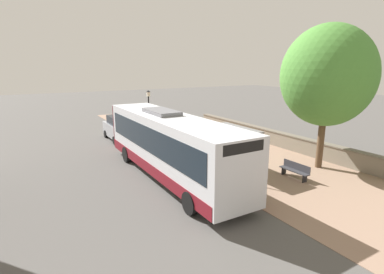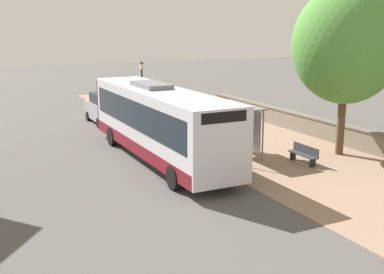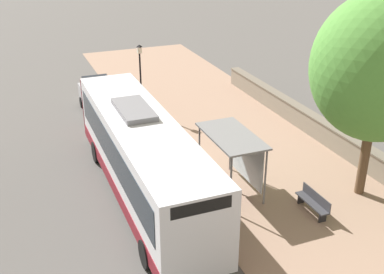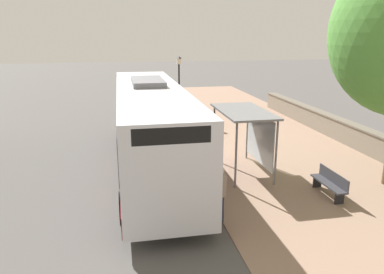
% 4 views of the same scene
% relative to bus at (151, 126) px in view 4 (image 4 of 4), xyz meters
% --- Properties ---
extents(ground_plane, '(120.00, 120.00, 0.00)m').
position_rel_bus_xyz_m(ground_plane, '(-1.69, -2.10, -1.91)').
color(ground_plane, '#514F4C').
rests_on(ground_plane, ground).
extents(sidewalk_plaza, '(9.00, 44.00, 0.02)m').
position_rel_bus_xyz_m(sidewalk_plaza, '(-6.19, -2.10, -1.90)').
color(sidewalk_plaza, '#937560').
rests_on(sidewalk_plaza, ground).
extents(stone_wall, '(0.60, 20.00, 1.14)m').
position_rel_bus_xyz_m(stone_wall, '(-10.24, -2.10, -1.33)').
color(stone_wall, slate).
rests_on(stone_wall, ground).
extents(bus, '(2.69, 12.45, 3.68)m').
position_rel_bus_xyz_m(bus, '(0.00, 0.00, 0.00)').
color(bus, silver).
rests_on(bus, ground).
extents(bus_shelter, '(1.83, 3.49, 2.58)m').
position_rel_bus_xyz_m(bus_shelter, '(-3.77, 0.87, 0.25)').
color(bus_shelter, slate).
rests_on(bus_shelter, ground).
extents(pedestrian, '(0.34, 0.23, 1.76)m').
position_rel_bus_xyz_m(pedestrian, '(-1.60, 4.84, -0.86)').
color(pedestrian, '#2D3347').
rests_on(pedestrian, ground).
extents(bench, '(0.40, 1.82, 0.88)m').
position_rel_bus_xyz_m(bench, '(-5.88, 3.72, -1.42)').
color(bench, '#333338').
rests_on(bench, ground).
extents(street_lamp_near, '(0.28, 0.28, 4.11)m').
position_rel_bus_xyz_m(street_lamp_near, '(-2.64, -9.25, 0.54)').
color(street_lamp_near, black).
rests_on(street_lamp_near, ground).
extents(parked_car_behind_bus, '(1.90, 4.15, 2.02)m').
position_rel_bus_xyz_m(parked_car_behind_bus, '(-0.27, -10.06, -0.93)').
color(parked_car_behind_bus, '#9EA0A8').
rests_on(parked_car_behind_bus, ground).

